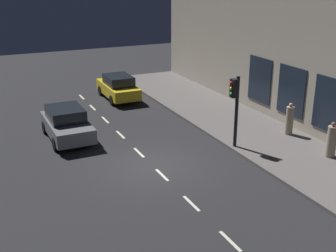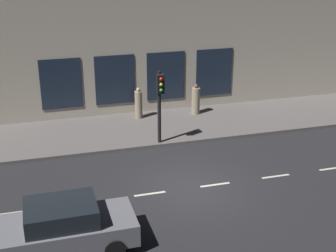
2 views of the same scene
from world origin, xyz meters
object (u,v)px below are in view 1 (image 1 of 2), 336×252
object	(u,v)px
traffic_light	(235,101)
pedestrian_1	(290,120)
parked_car_0	(67,124)
pedestrian_0	(332,141)
parked_car_1	(118,87)

from	to	relation	value
traffic_light	pedestrian_1	xyz separation A→B (m)	(3.48, 0.22, -1.50)
traffic_light	pedestrian_1	size ratio (longest dim) A/B	2.06
parked_car_0	pedestrian_0	distance (m)	12.55
traffic_light	pedestrian_0	xyz separation A→B (m)	(3.29, -2.83, -1.51)
parked_car_1	pedestrian_0	world-z (taller)	pedestrian_0
traffic_light	pedestrian_1	bearing A→B (deg)	3.68
pedestrian_1	traffic_light	bearing A→B (deg)	90.94
parked_car_1	parked_car_0	bearing A→B (deg)	-128.61
traffic_light	pedestrian_0	world-z (taller)	traffic_light
parked_car_1	pedestrian_0	bearing A→B (deg)	-67.56
parked_car_1	pedestrian_0	distance (m)	14.33
traffic_light	pedestrian_0	distance (m)	4.59
parked_car_0	pedestrian_0	bearing A→B (deg)	142.49
parked_car_1	pedestrian_1	world-z (taller)	pedestrian_1
parked_car_0	parked_car_1	size ratio (longest dim) A/B	1.00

